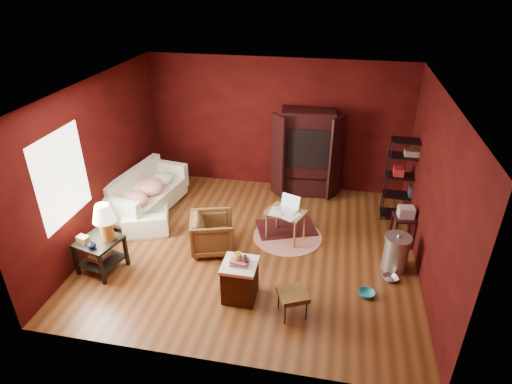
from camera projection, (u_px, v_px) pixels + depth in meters
room at (251, 176)px, 6.88m from camera, size 5.54×5.04×2.84m
sofa at (147, 194)px, 8.43m from camera, size 1.30×2.14×0.81m
armchair at (212, 232)px, 7.33m from camera, size 0.84×0.87×0.73m
pet_bowl_steel at (391, 273)px, 6.72m from camera, size 0.25×0.15×0.24m
pet_bowl_turquoise at (367, 289)px, 6.39m from camera, size 0.26×0.17×0.25m
vase at (92, 245)px, 6.52m from camera, size 0.17×0.17×0.14m
mug at (238, 256)px, 6.09m from camera, size 0.13×0.10×0.13m
side_table at (102, 232)px, 6.69m from camera, size 0.74×0.74×1.20m
sofa_cushions at (147, 194)px, 8.46m from camera, size 1.05×1.99×0.79m
hamper at (240, 280)px, 6.29m from camera, size 0.50×0.50×0.71m
footstool at (293, 295)px, 5.96m from camera, size 0.52×0.52×0.40m
rug_round at (287, 236)px, 7.84m from camera, size 1.53×1.53×0.01m
rug_oriental at (286, 228)px, 8.08m from camera, size 1.26×1.05×0.01m
laptop_desk at (286, 214)px, 7.58m from camera, size 0.78×0.68×0.81m
tv_armoire at (307, 151)px, 8.90m from camera, size 1.45×0.85×1.85m
wire_shelving at (408, 177)px, 8.00m from camera, size 0.80×0.36×1.63m
small_stand at (405, 217)px, 7.39m from camera, size 0.42×0.42×0.75m
trash_can at (396, 253)px, 6.88m from camera, size 0.48×0.48×0.67m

